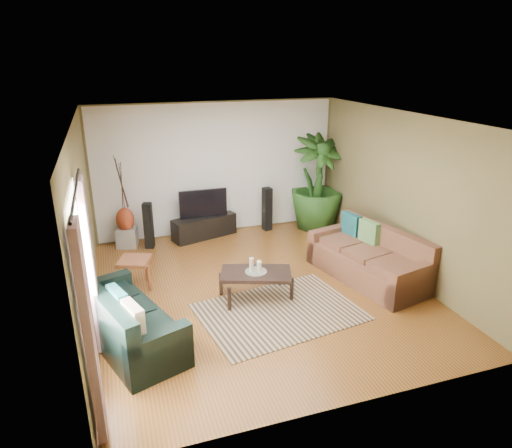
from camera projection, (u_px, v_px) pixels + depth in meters
name	position (u px, v px, depth m)	size (l,w,h in m)	color
floor	(260.00, 289.00, 7.33)	(5.50, 5.50, 0.00)	brown
ceiling	(260.00, 119.00, 6.39)	(5.50, 5.50, 0.00)	white
wall_back	(217.00, 169.00, 9.31)	(5.00, 5.00, 0.00)	brown
wall_front	(351.00, 295.00, 4.41)	(5.00, 5.00, 0.00)	brown
wall_left	(84.00, 228.00, 6.13)	(5.50, 5.50, 0.00)	brown
wall_right	(402.00, 195.00, 7.59)	(5.50, 5.50, 0.00)	brown
backwall_panel	(217.00, 169.00, 9.30)	(4.90, 4.90, 0.00)	white
window_pane	(82.00, 276.00, 4.69)	(1.80, 1.80, 0.00)	white
curtain_near	(89.00, 336.00, 4.12)	(0.08, 0.35, 2.20)	gray
curtain_far	(91.00, 267.00, 5.46)	(0.08, 0.35, 2.20)	gray
curtain_rod	(75.00, 191.00, 4.39)	(0.03, 0.03, 1.90)	black
sofa_left	(128.00, 315.00, 5.82)	(1.88, 0.81, 0.85)	black
sofa_right	(368.00, 255.00, 7.56)	(2.08, 0.94, 0.85)	brown
area_rug	(279.00, 312.00, 6.67)	(2.26, 1.60, 0.01)	tan
coffee_table	(256.00, 285.00, 7.01)	(1.06, 0.58, 0.44)	black
candle_tray	(256.00, 272.00, 6.93)	(0.33, 0.33, 0.01)	gray
candle_tall	(252.00, 264.00, 6.90)	(0.07, 0.07, 0.21)	beige
candle_mid	(259.00, 267.00, 6.88)	(0.07, 0.07, 0.16)	beige
candle_short	(259.00, 265.00, 6.98)	(0.07, 0.07, 0.14)	beige
tv_stand	(204.00, 227.00, 9.37)	(1.32, 0.40, 0.44)	black
television	(203.00, 203.00, 9.19)	(0.97, 0.05, 0.57)	black
speaker_left	(149.00, 226.00, 8.78)	(0.16, 0.18, 0.90)	black
speaker_right	(267.00, 209.00, 9.69)	(0.17, 0.19, 0.93)	black
potted_plant	(317.00, 183.00, 9.65)	(1.12, 1.12, 2.00)	#1F4818
plant_pot	(315.00, 221.00, 9.95)	(0.37, 0.37, 0.29)	black
pedestal	(127.00, 237.00, 8.93)	(0.38, 0.38, 0.38)	#989795
vase	(125.00, 220.00, 8.80)	(0.35, 0.35, 0.48)	maroon
side_table	(135.00, 273.00, 7.32)	(0.47, 0.47, 0.50)	brown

